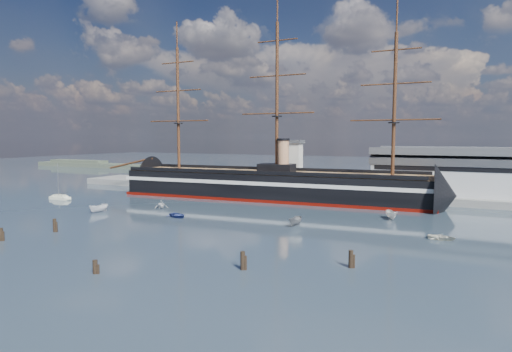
% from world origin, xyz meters
% --- Properties ---
extents(ground, '(600.00, 600.00, 0.00)m').
position_xyz_m(ground, '(0.00, 40.00, 0.00)').
color(ground, '#273A46').
rests_on(ground, ground).
extents(quay, '(180.00, 18.00, 2.00)m').
position_xyz_m(quay, '(10.00, 76.00, 0.00)').
color(quay, slate).
rests_on(quay, ground).
extents(warehouse, '(63.00, 21.00, 11.60)m').
position_xyz_m(warehouse, '(58.00, 80.00, 7.98)').
color(warehouse, '#B7BABC').
rests_on(warehouse, ground).
extents(quay_tower, '(5.00, 5.00, 15.00)m').
position_xyz_m(quay_tower, '(3.00, 73.00, 9.75)').
color(quay_tower, silver).
rests_on(quay_tower, ground).
extents(shoreline, '(120.00, 10.00, 4.00)m').
position_xyz_m(shoreline, '(-139.23, 135.00, 1.45)').
color(shoreline, '#3F4C38').
rests_on(shoreline, ground).
extents(warship, '(113.32, 21.33, 53.94)m').
position_xyz_m(warship, '(-1.39, 60.00, 4.04)').
color(warship, black).
rests_on(warship, ground).
extents(sailboat, '(6.59, 2.22, 10.40)m').
position_xyz_m(sailboat, '(-53.43, 32.39, 0.66)').
color(sailboat, silver).
rests_on(sailboat, ground).
extents(motorboat_a, '(6.13, 3.11, 2.34)m').
position_xyz_m(motorboat_a, '(-27.43, 21.69, 0.00)').
color(motorboat_a, white).
rests_on(motorboat_a, ground).
extents(motorboat_b, '(2.30, 3.45, 1.50)m').
position_xyz_m(motorboat_b, '(-6.74, 24.60, 0.00)').
color(motorboat_b, navy).
rests_on(motorboat_b, ground).
extents(motorboat_c, '(5.71, 2.49, 2.22)m').
position_xyz_m(motorboat_c, '(20.23, 27.31, 0.00)').
color(motorboat_c, gray).
rests_on(motorboat_c, ground).
extents(motorboat_d, '(6.08, 6.24, 2.23)m').
position_xyz_m(motorboat_d, '(-17.83, 33.01, 0.00)').
color(motorboat_d, silver).
rests_on(motorboat_d, ground).
extents(motorboat_e, '(1.48, 3.00, 1.35)m').
position_xyz_m(motorboat_e, '(47.39, 27.23, 0.00)').
color(motorboat_e, beige).
rests_on(motorboat_e, ground).
extents(motorboat_f, '(6.30, 4.20, 2.37)m').
position_xyz_m(motorboat_f, '(36.75, 42.70, 0.00)').
color(motorboat_f, white).
rests_on(motorboat_f, ground).
extents(piling_near_left, '(0.64, 0.64, 2.97)m').
position_xyz_m(piling_near_left, '(-21.27, -6.42, 0.00)').
color(piling_near_left, black).
rests_on(piling_near_left, ground).
extents(piling_near_mid, '(0.64, 0.64, 2.52)m').
position_xyz_m(piling_near_mid, '(7.12, -12.61, 0.00)').
color(piling_near_mid, black).
rests_on(piling_near_mid, ground).
extents(piling_near_right, '(0.64, 0.64, 3.22)m').
position_xyz_m(piling_near_right, '(23.81, -2.75, 0.00)').
color(piling_near_right, black).
rests_on(piling_near_right, ground).
extents(piling_far_right, '(0.64, 0.64, 3.15)m').
position_xyz_m(piling_far_right, '(36.80, 4.41, 0.00)').
color(piling_far_right, black).
rests_on(piling_far_right, ground).
extents(piling_extra, '(0.64, 0.64, 3.21)m').
position_xyz_m(piling_extra, '(-18.90, 2.45, 0.00)').
color(piling_extra, black).
rests_on(piling_extra, ground).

